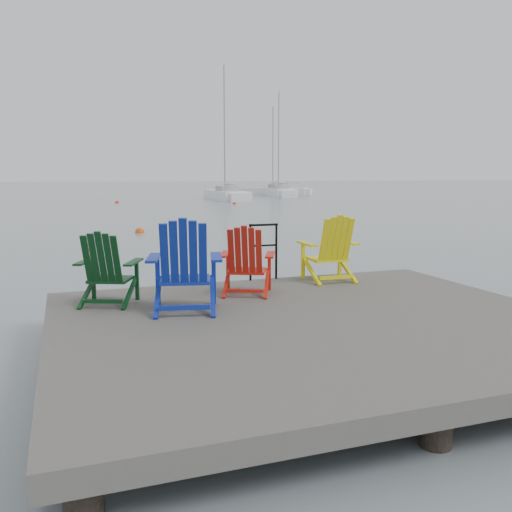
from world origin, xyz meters
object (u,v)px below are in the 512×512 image
object	(u,v)px
handrail	(263,246)
chair_red	(246,260)
buoy_d	(117,203)
chair_green	(107,268)
sailboat_mid	(279,193)
sailboat_far	(276,192)
buoy_c	(235,204)
sailboat_near	(226,196)
chair_blue	(185,265)
chair_yellow	(331,248)
buoy_a	(140,232)

from	to	relation	value
handrail	chair_red	bearing A→B (deg)	-122.56
handrail	buoy_d	bearing A→B (deg)	88.28
chair_green	sailboat_mid	bearing A→B (deg)	88.46
chair_red	sailboat_mid	world-z (taller)	sailboat_mid
chair_red	sailboat_far	world-z (taller)	sailboat_far
buoy_c	sailboat_far	bearing A→B (deg)	59.34
sailboat_near	sailboat_far	world-z (taller)	sailboat_near
chair_blue	sailboat_near	size ratio (longest dim) A/B	0.09
chair_green	chair_blue	world-z (taller)	chair_blue
chair_red	buoy_d	distance (m)	37.35
sailboat_near	sailboat_far	size ratio (longest dim) A/B	1.21
chair_blue	chair_green	bearing A→B (deg)	155.64
chair_yellow	sailboat_mid	xyz separation A→B (m)	(17.87, 46.28, -0.67)
chair_yellow	chair_red	bearing A→B (deg)	-160.46
sailboat_near	buoy_a	world-z (taller)	sailboat_near
chair_green	buoy_c	distance (m)	34.75
chair_green	buoy_d	distance (m)	37.47
sailboat_near	sailboat_mid	world-z (taller)	sailboat_near
chair_blue	chair_red	xyz separation A→B (m)	(1.02, 0.67, -0.09)
chair_green	sailboat_mid	distance (m)	51.37
handrail	buoy_d	world-z (taller)	handrail
buoy_c	chair_blue	bearing A→B (deg)	-108.35
chair_red	sailboat_far	xyz separation A→B (m)	(20.40, 50.14, -0.63)
chair_blue	buoy_d	xyz separation A→B (m)	(2.72, 37.97, -1.07)
chair_red	sailboat_mid	bearing A→B (deg)	91.88
buoy_c	buoy_d	size ratio (longest dim) A/B	0.95
handrail	chair_yellow	size ratio (longest dim) A/B	0.87
chair_red	buoy_a	size ratio (longest dim) A/B	2.71
chair_blue	chair_red	bearing A→B (deg)	47.47
buoy_c	handrail	bearing A→B (deg)	-106.56
sailboat_near	buoy_c	xyz separation A→B (m)	(-1.63, -7.75, -0.35)
buoy_a	chair_blue	bearing A→B (deg)	-95.38
chair_blue	buoy_c	distance (m)	35.11
handrail	chair_yellow	distance (m)	1.06
chair_red	sailboat_far	size ratio (longest dim) A/B	0.10
chair_green	chair_red	size ratio (longest dim) A/B	0.99
chair_yellow	buoy_a	size ratio (longest dim) A/B	2.91
handrail	buoy_a	xyz separation A→B (m)	(-0.26, 12.90, -1.04)
chair_blue	chair_yellow	size ratio (longest dim) A/B	1.10
chair_blue	chair_yellow	bearing A→B (deg)	37.98
sailboat_mid	buoy_a	bearing A→B (deg)	-110.36
chair_red	sailboat_near	size ratio (longest dim) A/B	0.08
chair_green	sailboat_mid	world-z (taller)	sailboat_mid
chair_green	chair_blue	distance (m)	1.11
buoy_c	chair_red	bearing A→B (deg)	-107.08
chair_red	sailboat_far	bearing A→B (deg)	92.30
chair_green	sailboat_far	distance (m)	54.85
chair_red	chair_blue	bearing A→B (deg)	-122.19
chair_red	buoy_c	bearing A→B (deg)	97.36
buoy_c	sailboat_near	bearing A→B (deg)	78.12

